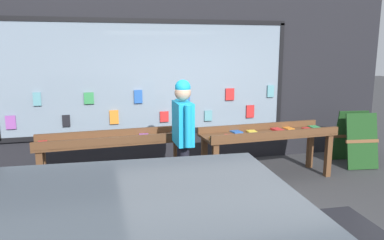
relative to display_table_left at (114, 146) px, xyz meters
name	(u,v)px	position (x,y,z in m)	size (l,w,h in m)	color
ground_plane	(218,215)	(1.26, -1.17, -0.73)	(40.00, 40.00, 0.00)	#38383A
shopfront_facade	(173,72)	(1.18, 1.22, 1.01)	(8.53, 0.29, 3.50)	black
display_table_left	(114,146)	(0.00, 0.00, 0.00)	(2.28, 0.65, 0.92)	brown
display_table_right	(267,137)	(2.52, 0.00, -0.03)	(2.28, 0.77, 0.88)	brown
person_browsing	(183,131)	(0.93, -0.57, 0.31)	(0.23, 0.68, 1.75)	black
small_dog	(219,187)	(1.38, -0.84, -0.47)	(0.35, 0.58, 0.38)	white
sandwich_board_sign	(356,138)	(4.44, 0.23, -0.22)	(0.68, 0.76, 1.00)	#193F19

